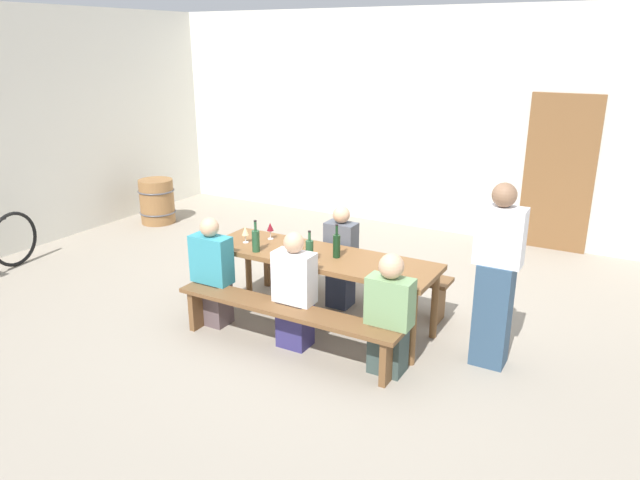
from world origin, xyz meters
The scene contains 19 objects.
ground_plane centered at (0.00, 0.00, 0.00)m, with size 24.00×24.00×0.00m, color gray.
back_wall centered at (0.00, 3.72, 1.60)m, with size 14.00×0.20×3.20m, color silver.
side_wall centered at (-4.74, 0.00, 1.60)m, with size 0.20×7.85×3.20m, color silver.
wooden_door centered at (1.63, 3.58, 1.05)m, with size 0.90×0.06×2.10m, color brown.
tasting_table centered at (0.00, 0.00, 0.67)m, with size 2.35×0.70×0.75m.
bench_near centered at (0.00, -0.65, 0.36)m, with size 2.25×0.30×0.45m.
bench_far centered at (0.00, 0.65, 0.36)m, with size 2.25×0.30×0.45m.
wine_bottle_0 centered at (0.02, -0.23, 0.87)m, with size 0.07×0.07×0.31m.
wine_bottle_1 centered at (0.18, 0.01, 0.87)m, with size 0.07×0.07×0.33m.
wine_bottle_2 centered at (-0.60, -0.23, 0.87)m, with size 0.08×0.08×0.32m.
wine_glass_0 centered at (-0.05, -0.12, 0.88)m, with size 0.08×0.08×0.18m.
wine_glass_1 centered at (-0.85, -0.06, 0.87)m, with size 0.07×0.07×0.17m.
wine_glass_2 centered at (-0.69, 0.16, 0.88)m, with size 0.07×0.07×0.18m.
seated_guest_near_0 centered at (-0.95, -0.50, 0.52)m, with size 0.41×0.24×1.12m.
seated_guest_near_1 centered at (0.02, -0.50, 0.53)m, with size 0.38×0.24×1.12m.
seated_guest_near_2 centered at (0.96, -0.50, 0.52)m, with size 0.39×0.24×1.09m.
seated_guest_far_0 centered at (-0.03, 0.50, 0.53)m, with size 0.32×0.24×1.12m.
standing_host centered at (1.69, 0.07, 0.80)m, with size 0.40×0.24×1.65m.
wine_barrel centered at (-3.98, 1.83, 0.34)m, with size 0.56×0.56×0.69m.
Camera 1 is at (2.69, -4.75, 2.74)m, focal length 33.36 mm.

